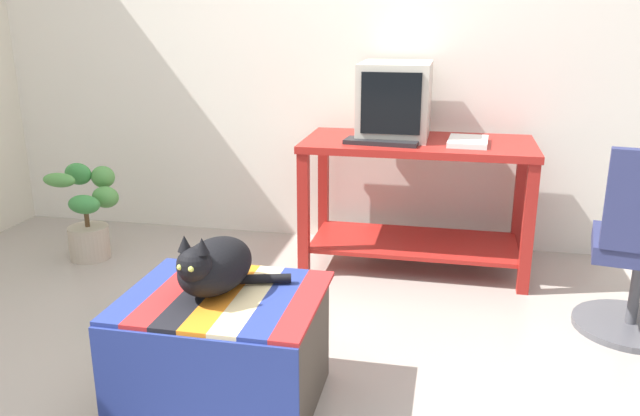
{
  "coord_description": "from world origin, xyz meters",
  "views": [
    {
      "loc": [
        0.63,
        -1.96,
        1.42
      ],
      "look_at": [
        0.04,
        0.85,
        0.55
      ],
      "focal_mm": 35.94,
      "sensor_mm": 36.0,
      "label": 1
    }
  ],
  "objects_px": {
    "tv_monitor": "(395,101)",
    "desk": "(417,182)",
    "ottoman_with_blanket": "(225,350)",
    "keyboard": "(382,142)",
    "potted_plant": "(89,216)",
    "cat": "(214,266)",
    "book": "(468,141)"
  },
  "relations": [
    {
      "from": "ottoman_with_blanket",
      "to": "desk",
      "type": "bearing_deg",
      "value": 69.07
    },
    {
      "from": "desk",
      "to": "book",
      "type": "relative_size",
      "value": 4.3
    },
    {
      "from": "cat",
      "to": "desk",
      "type": "bearing_deg",
      "value": 77.51
    },
    {
      "from": "tv_monitor",
      "to": "ottoman_with_blanket",
      "type": "distance_m",
      "value": 1.86
    },
    {
      "from": "keyboard",
      "to": "book",
      "type": "xyz_separation_m",
      "value": [
        0.46,
        0.09,
        0.0
      ]
    },
    {
      "from": "potted_plant",
      "to": "desk",
      "type": "bearing_deg",
      "value": 8.6
    },
    {
      "from": "tv_monitor",
      "to": "cat",
      "type": "bearing_deg",
      "value": -106.44
    },
    {
      "from": "tv_monitor",
      "to": "cat",
      "type": "height_order",
      "value": "tv_monitor"
    },
    {
      "from": "book",
      "to": "potted_plant",
      "type": "xyz_separation_m",
      "value": [
        -2.18,
        -0.24,
        -0.49
      ]
    },
    {
      "from": "keyboard",
      "to": "book",
      "type": "distance_m",
      "value": 0.47
    },
    {
      "from": "keyboard",
      "to": "potted_plant",
      "type": "bearing_deg",
      "value": -169.68
    },
    {
      "from": "book",
      "to": "potted_plant",
      "type": "relative_size",
      "value": 0.52
    },
    {
      "from": "book",
      "to": "cat",
      "type": "relative_size",
      "value": 0.74
    },
    {
      "from": "potted_plant",
      "to": "tv_monitor",
      "type": "bearing_deg",
      "value": 12.33
    },
    {
      "from": "tv_monitor",
      "to": "keyboard",
      "type": "distance_m",
      "value": 0.31
    },
    {
      "from": "desk",
      "to": "potted_plant",
      "type": "xyz_separation_m",
      "value": [
        -1.91,
        -0.29,
        -0.24
      ]
    },
    {
      "from": "tv_monitor",
      "to": "cat",
      "type": "relative_size",
      "value": 1.24
    },
    {
      "from": "desk",
      "to": "keyboard",
      "type": "distance_m",
      "value": 0.35
    },
    {
      "from": "tv_monitor",
      "to": "ottoman_with_blanket",
      "type": "relative_size",
      "value": 0.7
    },
    {
      "from": "cat",
      "to": "potted_plant",
      "type": "bearing_deg",
      "value": 145.45
    },
    {
      "from": "desk",
      "to": "ottoman_with_blanket",
      "type": "bearing_deg",
      "value": -110.92
    },
    {
      "from": "book",
      "to": "tv_monitor",
      "type": "bearing_deg",
      "value": 164.4
    },
    {
      "from": "desk",
      "to": "tv_monitor",
      "type": "height_order",
      "value": "tv_monitor"
    },
    {
      "from": "cat",
      "to": "potted_plant",
      "type": "distance_m",
      "value": 1.81
    },
    {
      "from": "keyboard",
      "to": "ottoman_with_blanket",
      "type": "height_order",
      "value": "keyboard"
    },
    {
      "from": "tv_monitor",
      "to": "keyboard",
      "type": "bearing_deg",
      "value": -100.45
    },
    {
      "from": "tv_monitor",
      "to": "book",
      "type": "relative_size",
      "value": 1.67
    },
    {
      "from": "keyboard",
      "to": "potted_plant",
      "type": "xyz_separation_m",
      "value": [
        -1.72,
        -0.15,
        -0.49
      ]
    },
    {
      "from": "desk",
      "to": "book",
      "type": "xyz_separation_m",
      "value": [
        0.27,
        -0.05,
        0.25
      ]
    },
    {
      "from": "potted_plant",
      "to": "keyboard",
      "type": "bearing_deg",
      "value": 4.9
    },
    {
      "from": "ottoman_with_blanket",
      "to": "cat",
      "type": "bearing_deg",
      "value": 152.92
    },
    {
      "from": "tv_monitor",
      "to": "desk",
      "type": "bearing_deg",
      "value": -33.5
    }
  ]
}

